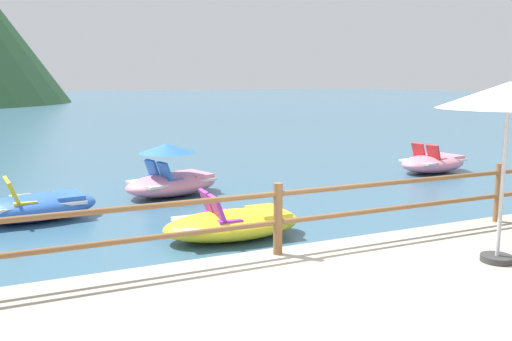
{
  "coord_description": "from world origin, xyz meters",
  "views": [
    {
      "loc": [
        -3.1,
        -4.52,
        2.65
      ],
      "look_at": [
        1.27,
        5.0,
        0.9
      ],
      "focal_mm": 37.84,
      "sensor_mm": 36.0,
      "label": 1
    }
  ],
  "objects_px": {
    "pedal_boat_4": "(433,163)",
    "pedal_boat_5": "(171,178)",
    "beach_umbrella": "(509,98)",
    "pedal_boat_0": "(233,223)",
    "pedal_boat_2": "(34,206)"
  },
  "relations": [
    {
      "from": "pedal_boat_2",
      "to": "pedal_boat_4",
      "type": "bearing_deg",
      "value": 5.62
    },
    {
      "from": "beach_umbrella",
      "to": "pedal_boat_4",
      "type": "bearing_deg",
      "value": 51.99
    },
    {
      "from": "pedal_boat_4",
      "to": "pedal_boat_5",
      "type": "relative_size",
      "value": 0.94
    },
    {
      "from": "pedal_boat_4",
      "to": "beach_umbrella",
      "type": "bearing_deg",
      "value": -128.01
    },
    {
      "from": "pedal_boat_2",
      "to": "pedal_boat_5",
      "type": "height_order",
      "value": "pedal_boat_5"
    },
    {
      "from": "beach_umbrella",
      "to": "pedal_boat_2",
      "type": "relative_size",
      "value": 0.91
    },
    {
      "from": "beach_umbrella",
      "to": "pedal_boat_2",
      "type": "bearing_deg",
      "value": 129.33
    },
    {
      "from": "beach_umbrella",
      "to": "pedal_boat_2",
      "type": "xyz_separation_m",
      "value": [
        -5.14,
        6.27,
        -2.18
      ]
    },
    {
      "from": "beach_umbrella",
      "to": "pedal_boat_5",
      "type": "distance_m",
      "value": 7.98
    },
    {
      "from": "pedal_boat_0",
      "to": "pedal_boat_4",
      "type": "xyz_separation_m",
      "value": [
        7.85,
        3.75,
        0.03
      ]
    },
    {
      "from": "pedal_boat_5",
      "to": "pedal_boat_4",
      "type": "bearing_deg",
      "value": -0.58
    },
    {
      "from": "pedal_boat_4",
      "to": "pedal_boat_5",
      "type": "distance_m",
      "value": 7.84
    },
    {
      "from": "beach_umbrella",
      "to": "pedal_boat_0",
      "type": "height_order",
      "value": "beach_umbrella"
    },
    {
      "from": "beach_umbrella",
      "to": "pedal_boat_0",
      "type": "xyz_separation_m",
      "value": [
        -2.11,
        3.6,
        -2.2
      ]
    },
    {
      "from": "pedal_boat_0",
      "to": "pedal_boat_5",
      "type": "height_order",
      "value": "pedal_boat_5"
    }
  ]
}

